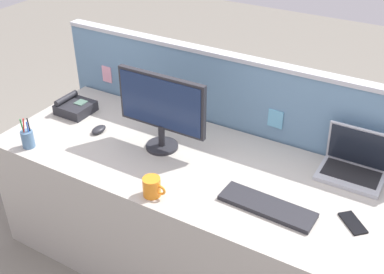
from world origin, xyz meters
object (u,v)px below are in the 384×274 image
laptop (354,163)px  cell_phone_black_slab (353,223)px  coffee_mug (151,187)px  computer_mouse_right_hand (99,129)px  pen_cup (28,139)px  desktop_monitor (161,107)px  desk_phone (75,107)px  keyboard_main (267,206)px

laptop → cell_phone_black_slab: (0.10, -0.37, -0.06)m
laptop → coffee_mug: size_ratio=2.53×
cell_phone_black_slab → coffee_mug: bearing=153.4°
computer_mouse_right_hand → coffee_mug: 0.67m
pen_cup → cell_phone_black_slab: bearing=9.2°
desktop_monitor → desk_phone: size_ratio=2.60×
laptop → computer_mouse_right_hand: 1.40m
laptop → pen_cup: size_ratio=1.70×
laptop → cell_phone_black_slab: 0.39m
cell_phone_black_slab → coffee_mug: (-0.87, -0.28, 0.04)m
desk_phone → cell_phone_black_slab: (1.73, -0.15, -0.03)m
pen_cup → coffee_mug: (0.81, -0.00, -0.00)m
laptop → cell_phone_black_slab: size_ratio=2.18×
pen_cup → coffee_mug: pen_cup is taller
laptop → keyboard_main: size_ratio=0.71×
cell_phone_black_slab → coffee_mug: size_ratio=1.16×
desktop_monitor → keyboard_main: (0.69, -0.19, -0.24)m
computer_mouse_right_hand → pen_cup: pen_cup is taller
computer_mouse_right_hand → keyboard_main: bearing=-5.3°
keyboard_main → desktop_monitor: bearing=166.9°
desk_phone → cell_phone_black_slab: size_ratio=1.38×
desktop_monitor → pen_cup: 0.76m
cell_phone_black_slab → desk_phone: bearing=130.8°
pen_cup → keyboard_main: bearing=7.8°
desk_phone → desktop_monitor: bearing=-4.5°
cell_phone_black_slab → keyboard_main: bearing=150.1°
computer_mouse_right_hand → cell_phone_black_slab: computer_mouse_right_hand is taller
desktop_monitor → pen_cup: desktop_monitor is taller
computer_mouse_right_hand → desk_phone: bearing=159.8°
computer_mouse_right_hand → coffee_mug: bearing=-26.9°
laptop → pen_cup: laptop is taller
desktop_monitor → keyboard_main: bearing=-15.3°
keyboard_main → coffee_mug: bearing=-157.8°
laptop → pen_cup: bearing=-157.9°
desktop_monitor → cell_phone_black_slab: bearing=-5.2°
keyboard_main → pen_cup: 1.33m
laptop → computer_mouse_right_hand: laptop is taller
desktop_monitor → keyboard_main: 0.75m
coffee_mug → desktop_monitor: bearing=116.1°
desk_phone → coffee_mug: 0.96m
desktop_monitor → computer_mouse_right_hand: bearing=-172.0°
desktop_monitor → desk_phone: 0.71m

